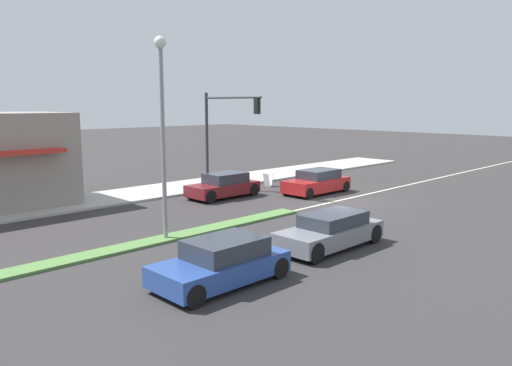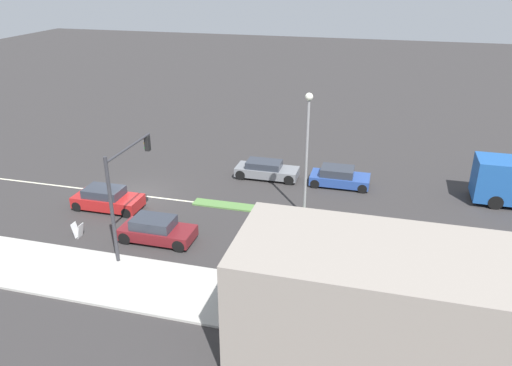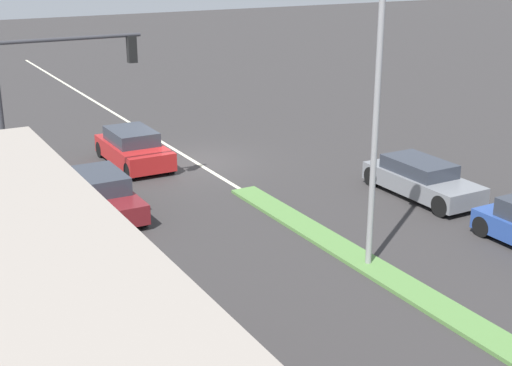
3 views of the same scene
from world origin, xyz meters
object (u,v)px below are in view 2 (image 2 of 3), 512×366
Objects in this scene: hatchback_red at (107,199)px; suv_grey at (266,170)px; traffic_signal_main at (124,181)px; coupe_blue at (339,177)px; warning_aframe_sign at (78,230)px; street_lamp at (307,140)px; sedan_maroon at (157,230)px; pedestrian at (240,295)px.

hatchback_red is 0.95× the size of suv_grey.
traffic_signal_main is 12.48m from suv_grey.
coupe_blue is at bearing 138.88° from traffic_signal_main.
warning_aframe_sign is 3.62m from hatchback_red.
sedan_maroon is (5.00, -7.24, -4.13)m from street_lamp.
traffic_signal_main is 0.76× the size of street_lamp.
pedestrian reaches higher than sedan_maroon.
warning_aframe_sign is 0.20× the size of hatchback_red.
coupe_blue is (-14.83, 2.60, -0.36)m from pedestrian.
suv_grey is (-11.12, 4.62, -3.29)m from traffic_signal_main.
traffic_signal_main is 1.39× the size of sedan_maroon.
street_lamp is 10.59m from pedestrian.
hatchback_red is at bearing -125.26° from pedestrian.
suv_grey is at bearing -90.00° from coupe_blue.
suv_grey is (0.00, -5.09, -0.01)m from coupe_blue.
pedestrian reaches higher than warning_aframe_sign.
traffic_signal_main is at bearing -117.51° from pedestrian.
pedestrian is at bearing 54.74° from hatchback_red.
sedan_maroon is (2.80, 4.63, -0.00)m from hatchback_red.
street_lamp is 12.76m from hatchback_red.
sedan_maroon is at bearing -55.37° from street_lamp.
suv_grey is at bearing -170.46° from pedestrian.
suv_grey is (-7.20, 8.29, -0.04)m from hatchback_red.
hatchback_red is 5.41m from sedan_maroon.
traffic_signal_main is 1.28× the size of suv_grey.
traffic_signal_main is at bearing 84.61° from warning_aframe_sign.
coupe_blue is (-7.20, 13.39, -0.03)m from hatchback_red.
traffic_signal_main reaches higher than warning_aframe_sign.
hatchback_red is 1.03× the size of sedan_maroon.
traffic_signal_main is at bearing 43.15° from hatchback_red.
street_lamp is at bearing 35.55° from suv_grey.
street_lamp is at bearing 100.50° from hatchback_red.
street_lamp reaches higher than sedan_maroon.
street_lamp is 1.86× the size of coupe_blue.
suv_grey is at bearing 159.86° from sedan_maroon.
traffic_signal_main is at bearing -40.15° from sedan_maroon.
traffic_signal_main is 1.42× the size of coupe_blue.
sedan_maroon is 1.02× the size of coupe_blue.
suv_grey is at bearing -144.45° from street_lamp.
suv_grey is (-14.83, -2.49, -0.37)m from pedestrian.
coupe_blue reaches higher than suv_grey.
street_lamp is 13.67m from warning_aframe_sign.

